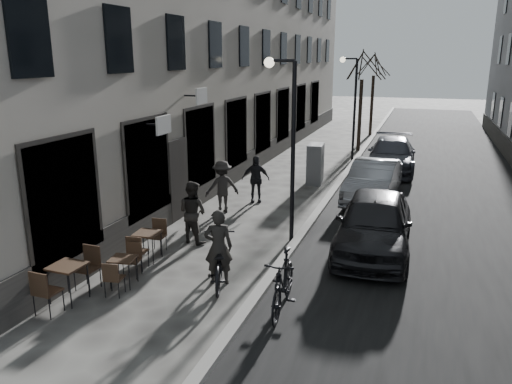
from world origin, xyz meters
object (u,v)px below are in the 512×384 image
Objects in this scene: utility_cabinet at (315,164)px; bicycle at (219,261)px; moped at (283,282)px; pedestrian_near at (193,212)px; tree_far at (374,63)px; car_mid at (373,181)px; bistro_set_b at (123,269)px; car_far at (391,155)px; tree_near at (363,65)px; bistro_set_c at (148,243)px; pedestrian_mid at (222,187)px; streetlamp_near at (287,131)px; bistro_set_a at (68,279)px; streetlamp_far at (352,97)px; car_near at (374,223)px; pedestrian_far at (256,179)px.

utility_cabinet reaches higher than bicycle.
pedestrian_near is at bearing 134.98° from moped.
tree_far is 1.30× the size of car_mid.
car_far is at bearing 61.43° from bistro_set_b.
tree_near reaches higher than car_far.
bistro_set_c is 0.74× the size of moped.
pedestrian_mid is (-2.11, -4.93, 0.06)m from utility_cabinet.
streetlamp_near reaches higher than bistro_set_a.
utility_cabinet is 0.79× the size of moped.
streetlamp_near is 10.73m from car_far.
streetlamp_far is at bearing 90.00° from streetlamp_near.
utility_cabinet is at bearing 94.48° from moped.
streetlamp_far reaches higher than moped.
pedestrian_near is 0.41× the size of car_mid.
tree_near is at bearing 82.30° from bistro_set_a.
utility_cabinet is at bearing -110.19° from bicycle.
pedestrian_near reaches higher than bistro_set_b.
tree_far is at bearing 74.06° from bistro_set_b.
car_near reaches higher than car_far.
streetlamp_near reaches higher than car_far.
streetlamp_near is 2.45× the size of bicycle.
car_mid is at bearing 64.21° from bistro_set_a.
tree_near and tree_far have the same top height.
car_far is at bearing 63.29° from bistro_set_c.
car_mid is (5.34, 10.05, 0.22)m from bistro_set_a.
streetlamp_far reaches higher than car_mid.
car_near is at bearing -90.30° from car_far.
pedestrian_mid is 5.58m from car_near.
pedestrian_mid is 0.85× the size of moped.
pedestrian_mid is at bearing 157.56° from car_near.
pedestrian_near is at bearing -115.36° from pedestrian_far.
bistro_set_a is 3.28m from bicycle.
streetlamp_near is 1.07× the size of car_near.
streetlamp_near reaches higher than bistro_set_c.
pedestrian_mid is 1.05× the size of pedestrian_far.
utility_cabinet is at bearing 95.26° from streetlamp_near.
car_near is at bearing -70.36° from utility_cabinet.
bistro_set_a is at bearing -170.74° from moped.
car_near is at bearing -79.91° from car_mid.
bistro_set_a is at bearing -133.34° from bistro_set_b.
car_near is (5.21, -1.98, -0.08)m from pedestrian_mid.
streetlamp_far is 3.36m from tree_near.
moped is at bearing -87.79° from pedestrian_far.
pedestrian_far is (-1.45, -3.41, 0.02)m from utility_cabinet.
pedestrian_near is 4.43m from pedestrian_far.
bistro_set_c is at bearing -157.17° from car_near.
pedestrian_near is (-2.51, -16.00, -3.78)m from tree_near.
pedestrian_mid is (-2.74, -10.11, -2.27)m from streetlamp_far.
pedestrian_near is at bearing 60.13° from pedestrian_mid.
streetlamp_near is 3.10× the size of utility_cabinet.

